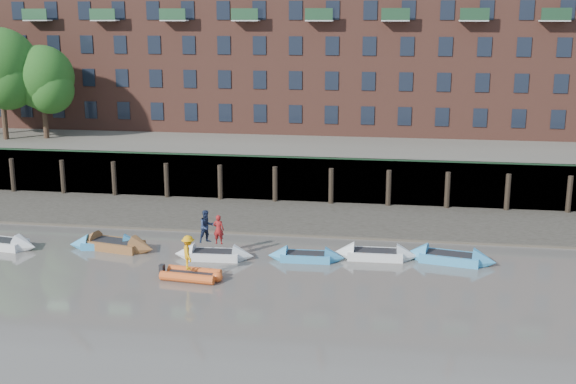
% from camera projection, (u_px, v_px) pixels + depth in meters
% --- Properties ---
extents(ground, '(220.00, 220.00, 0.00)m').
position_uv_depth(ground, '(235.00, 332.00, 30.31)').
color(ground, '#5D5850').
rests_on(ground, ground).
extents(foreshore, '(110.00, 8.00, 0.50)m').
position_uv_depth(foreshore, '(295.00, 218.00, 47.60)').
color(foreshore, '#3D382F').
rests_on(foreshore, ground).
extents(mud_band, '(110.00, 1.60, 0.10)m').
position_uv_depth(mud_band, '(288.00, 232.00, 44.33)').
color(mud_band, '#4C4336').
rests_on(mud_band, ground).
extents(river_wall, '(110.00, 1.23, 3.30)m').
position_uv_depth(river_wall, '(304.00, 180.00, 51.43)').
color(river_wall, '#2D2A26').
rests_on(river_wall, ground).
extents(bank_terrace, '(110.00, 28.00, 3.20)m').
position_uv_depth(bank_terrace, '(324.00, 146.00, 64.51)').
color(bank_terrace, '#5E594D').
rests_on(bank_terrace, ground).
extents(apartment_terrace, '(80.60, 15.56, 20.98)m').
position_uv_depth(apartment_terrace, '(326.00, 18.00, 62.80)').
color(apartment_terrace, brown).
rests_on(apartment_terrace, bank_terrace).
extents(rowboat_0, '(4.84, 2.01, 1.36)m').
position_uv_depth(rowboat_0, '(0.00, 243.00, 41.38)').
color(rowboat_0, silver).
rests_on(rowboat_0, ground).
extents(rowboat_1, '(4.30, 1.94, 1.20)m').
position_uv_depth(rowboat_1, '(106.00, 244.00, 41.37)').
color(rowboat_1, '#3990C3').
rests_on(rowboat_1, ground).
extents(rowboat_2, '(5.16, 2.44, 1.44)m').
position_uv_depth(rowboat_2, '(115.00, 245.00, 41.11)').
color(rowboat_2, brown).
rests_on(rowboat_2, ground).
extents(rowboat_3, '(4.45, 1.50, 1.27)m').
position_uv_depth(rowboat_3, '(214.00, 255.00, 39.46)').
color(rowboat_3, silver).
rests_on(rowboat_3, ground).
extents(rowboat_4, '(4.21, 1.33, 1.21)m').
position_uv_depth(rowboat_4, '(306.00, 257.00, 39.20)').
color(rowboat_4, '#3990C3').
rests_on(rowboat_4, ground).
extents(rowboat_5, '(4.66, 1.43, 1.35)m').
position_uv_depth(rowboat_5, '(375.00, 254.00, 39.49)').
color(rowboat_5, silver).
rests_on(rowboat_5, ground).
extents(rowboat_6, '(5.06, 2.33, 1.41)m').
position_uv_depth(rowboat_6, '(450.00, 258.00, 38.90)').
color(rowboat_6, '#3990C3').
rests_on(rowboat_6, ground).
extents(rib_tender, '(3.18, 1.77, 0.54)m').
position_uv_depth(rib_tender, '(193.00, 275.00, 36.39)').
color(rib_tender, '#E0571E').
rests_on(rib_tender, ground).
extents(person_rower_a, '(0.61, 0.42, 1.63)m').
position_uv_depth(person_rower_a, '(219.00, 229.00, 39.12)').
color(person_rower_a, maroon).
rests_on(person_rower_a, rowboat_3).
extents(person_rower_b, '(1.12, 1.09, 1.82)m').
position_uv_depth(person_rower_b, '(207.00, 226.00, 39.33)').
color(person_rower_b, '#19233F').
rests_on(person_rower_b, rowboat_3).
extents(person_rib_crew, '(1.04, 1.31, 1.77)m').
position_uv_depth(person_rib_crew, '(188.00, 253.00, 36.18)').
color(person_rib_crew, orange).
rests_on(person_rib_crew, rib_tender).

